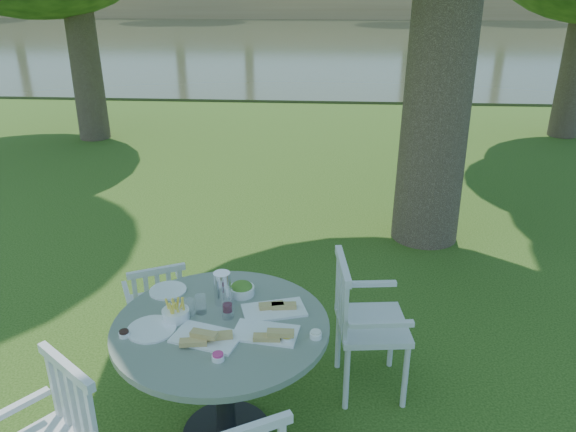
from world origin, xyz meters
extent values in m
plane|color=#1C3B0C|center=(0.00, 0.00, 0.00)|extent=(140.00, 140.00, 0.00)
cylinder|color=black|center=(-0.28, -1.43, 0.43)|extent=(0.12, 0.12, 0.77)
cylinder|color=slate|center=(-0.28, -1.43, 0.83)|extent=(1.27, 1.27, 0.04)
cylinder|color=silver|center=(0.88, -1.08, 0.25)|extent=(0.04, 0.04, 0.50)
cylinder|color=silver|center=(0.83, -0.64, 0.25)|extent=(0.04, 0.04, 0.50)
cylinder|color=silver|center=(0.49, -1.12, 0.25)|extent=(0.04, 0.04, 0.50)
cylinder|color=silver|center=(0.44, -0.69, 0.25)|extent=(0.04, 0.04, 0.50)
cube|color=silver|center=(0.66, -0.88, 0.52)|extent=(0.52, 0.55, 0.04)
cube|color=silver|center=(0.44, -0.91, 0.75)|extent=(0.10, 0.51, 0.51)
cylinder|color=silver|center=(-0.86, -0.36, 0.20)|extent=(0.03, 0.03, 0.40)
cylinder|color=silver|center=(-1.18, -0.51, 0.20)|extent=(0.03, 0.03, 0.40)
cylinder|color=silver|center=(-0.72, -0.64, 0.20)|extent=(0.03, 0.03, 0.40)
cylinder|color=silver|center=(-1.04, -0.80, 0.20)|extent=(0.03, 0.03, 0.40)
cube|color=silver|center=(-0.95, -0.58, 0.42)|extent=(0.54, 0.52, 0.04)
cube|color=silver|center=(-0.87, -0.74, 0.61)|extent=(0.39, 0.21, 0.41)
cube|color=silver|center=(-0.94, -2.00, 0.72)|extent=(0.41, 0.33, 0.49)
cube|color=white|center=(-0.33, -1.58, 0.86)|extent=(0.42, 0.31, 0.01)
cube|color=white|center=(-0.01, -1.52, 0.86)|extent=(0.39, 0.26, 0.01)
cube|color=white|center=(0.02, -1.28, 0.86)|extent=(0.42, 0.31, 0.02)
cylinder|color=white|center=(-0.66, -1.53, 0.86)|extent=(0.28, 0.28, 0.01)
cylinder|color=white|center=(-0.68, -1.09, 0.86)|extent=(0.24, 0.24, 0.01)
cylinder|color=white|center=(-0.55, -1.40, 0.88)|extent=(0.16, 0.16, 0.06)
cylinder|color=white|center=(-0.20, -1.10, 0.88)|extent=(0.16, 0.16, 0.05)
cylinder|color=silver|center=(-0.30, -1.21, 0.96)|extent=(0.10, 0.10, 0.21)
cylinder|color=white|center=(-0.25, -1.37, 0.95)|extent=(0.07, 0.07, 0.19)
cylinder|color=white|center=(-0.42, -1.33, 0.91)|extent=(0.07, 0.07, 0.12)
cylinder|color=white|center=(-0.48, -1.36, 0.90)|extent=(0.06, 0.06, 0.10)
cylinder|color=white|center=(-0.23, -1.77, 0.87)|extent=(0.07, 0.07, 0.03)
cylinder|color=white|center=(0.12, -1.57, 0.87)|extent=(0.07, 0.07, 0.03)
cylinder|color=white|center=(0.28, -1.53, 0.87)|extent=(0.07, 0.07, 0.03)
cylinder|color=white|center=(-0.79, -1.60, 0.86)|extent=(0.06, 0.06, 0.03)
cube|color=#313620|center=(0.00, 23.00, 0.00)|extent=(100.00, 28.00, 0.12)
cube|color=#9E7A49|center=(0.00, 38.50, 1.10)|extent=(100.00, 3.00, 2.20)
camera|label=1|loc=(0.31, -4.16, 2.71)|focal=35.00mm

